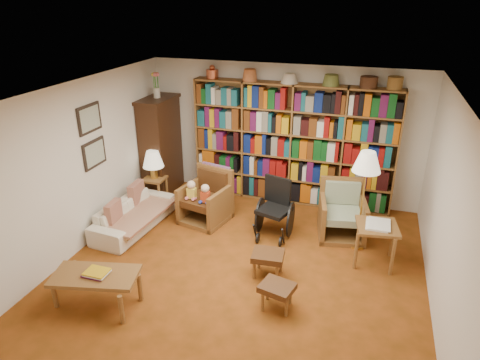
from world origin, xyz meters
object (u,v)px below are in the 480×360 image
at_px(wheelchair, 275,210).
at_px(side_table_lamp, 155,184).
at_px(footstool_a, 268,257).
at_px(footstool_b, 277,289).
at_px(armchair_leather, 207,199).
at_px(coffee_table, 95,278).
at_px(side_table_papers, 377,231).
at_px(sofa, 134,215).
at_px(floor_lamp, 367,166).
at_px(armchair_sage, 343,214).

bearing_deg(wheelchair, side_table_lamp, 170.07).
distance_m(footstool_a, footstool_b, 0.67).
distance_m(side_table_lamp, wheelchair, 2.41).
bearing_deg(armchair_leather, coffee_table, -100.89).
height_order(side_table_papers, footstool_b, side_table_papers).
bearing_deg(wheelchair, sofa, -166.58).
height_order(sofa, side_table_papers, side_table_papers).
bearing_deg(floor_lamp, side_table_papers, -56.85).
relative_size(side_table_lamp, wheelchair, 0.53).
xyz_separation_m(footstool_a, footstool_b, (0.27, -0.61, -0.02)).
height_order(armchair_leather, side_table_papers, armchair_leather).
distance_m(side_table_lamp, coffee_table, 2.86).
bearing_deg(sofa, armchair_sage, -70.32).
relative_size(side_table_lamp, side_table_papers, 0.77).
bearing_deg(side_table_papers, armchair_leather, 169.58).
distance_m(armchair_sage, footstool_a, 1.71).
xyz_separation_m(floor_lamp, coffee_table, (-3.02, -2.37, -0.95)).
bearing_deg(footstool_a, coffee_table, -147.07).
bearing_deg(side_table_lamp, coffee_table, -76.69).
bearing_deg(coffee_table, side_table_lamp, 103.31).
xyz_separation_m(floor_lamp, side_table_papers, (0.25, -0.38, -0.82)).
height_order(armchair_leather, wheelchair, wheelchair).
xyz_separation_m(wheelchair, coffee_table, (-1.71, -2.37, -0.04)).
height_order(wheelchair, floor_lamp, floor_lamp).
relative_size(footstool_a, footstool_b, 0.99).
bearing_deg(footstool_a, wheelchair, 98.66).
bearing_deg(side_table_papers, footstool_a, -150.85).
height_order(side_table_lamp, side_table_papers, side_table_papers).
xyz_separation_m(side_table_lamp, armchair_sage, (3.41, -0.08, -0.03)).
distance_m(side_table_lamp, footstool_b, 3.56).
distance_m(armchair_sage, wheelchair, 1.09).
bearing_deg(armchair_sage, side_table_lamp, 178.62).
relative_size(armchair_leather, footstool_a, 1.98).
bearing_deg(floor_lamp, wheelchair, -179.78).
height_order(sofa, footstool_a, sofa).
bearing_deg(floor_lamp, side_table_lamp, 173.65).
distance_m(floor_lamp, footstool_a, 1.93).
bearing_deg(footstool_a, armchair_sage, 59.71).
bearing_deg(armchair_leather, side_table_lamp, 166.38).
bearing_deg(footstool_b, armchair_leather, 131.42).
relative_size(side_table_lamp, footstool_b, 1.07).
distance_m(sofa, wheelchair, 2.34).
bearing_deg(wheelchair, side_table_papers, -13.50).
relative_size(wheelchair, side_table_papers, 1.46).
xyz_separation_m(armchair_leather, footstool_a, (1.40, -1.28, -0.08)).
bearing_deg(sofa, side_table_papers, -82.62).
relative_size(armchair_sage, coffee_table, 0.78).
height_order(armchair_sage, footstool_a, armchair_sage).
distance_m(sofa, armchair_sage, 3.42).
relative_size(wheelchair, coffee_table, 0.83).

